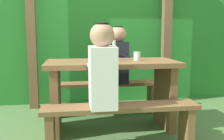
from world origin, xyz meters
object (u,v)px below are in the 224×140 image
(bench_far, at_px, (106,91))
(bottle_left, at_px, (114,52))
(bench_near, at_px, (121,118))
(person_black_coat, at_px, (118,57))
(picnic_table, at_px, (112,83))
(drinking_glass, at_px, (137,56))
(person_white_shirt, at_px, (102,68))

(bench_far, height_order, bottle_left, bottle_left)
(bench_near, xyz_separation_m, bench_far, (0.00, 1.08, 0.00))
(bench_far, relative_size, person_black_coat, 1.95)
(picnic_table, xyz_separation_m, bench_near, (0.00, -0.54, -0.21))
(drinking_glass, bearing_deg, bench_far, 117.46)
(picnic_table, distance_m, person_white_shirt, 0.61)
(drinking_glass, bearing_deg, bottle_left, 174.17)
(drinking_glass, height_order, bottle_left, bottle_left)
(bottle_left, bearing_deg, bench_near, -92.72)
(drinking_glass, relative_size, bottle_left, 0.44)
(person_white_shirt, distance_m, person_black_coat, 1.12)
(bench_near, distance_m, person_white_shirt, 0.48)
(bench_near, xyz_separation_m, person_white_shirt, (-0.17, 0.00, 0.45))
(bench_near, height_order, bottle_left, bottle_left)
(bench_far, xyz_separation_m, person_black_coat, (0.16, -0.00, 0.45))
(picnic_table, bearing_deg, bench_far, 90.00)
(person_black_coat, bearing_deg, bottle_left, -104.66)
(bench_near, xyz_separation_m, person_black_coat, (0.16, 1.08, 0.45))
(bench_near, bearing_deg, drinking_glass, 63.27)
(bottle_left, bearing_deg, bench_far, 93.08)
(person_white_shirt, bearing_deg, person_black_coat, 73.16)
(bench_near, height_order, person_black_coat, person_black_coat)
(person_black_coat, bearing_deg, drinking_glass, -77.47)
(person_white_shirt, height_order, bottle_left, person_white_shirt)
(drinking_glass, bearing_deg, person_black_coat, 102.53)
(picnic_table, xyz_separation_m, bottle_left, (0.03, 0.03, 0.34))
(person_black_coat, bearing_deg, bench_far, 178.81)
(bench_far, xyz_separation_m, drinking_glass, (0.28, -0.53, 0.50))
(person_white_shirt, relative_size, person_black_coat, 1.00)
(drinking_glass, xyz_separation_m, bottle_left, (-0.25, 0.03, 0.04))
(picnic_table, bearing_deg, person_white_shirt, -107.19)
(bench_near, relative_size, person_black_coat, 1.95)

